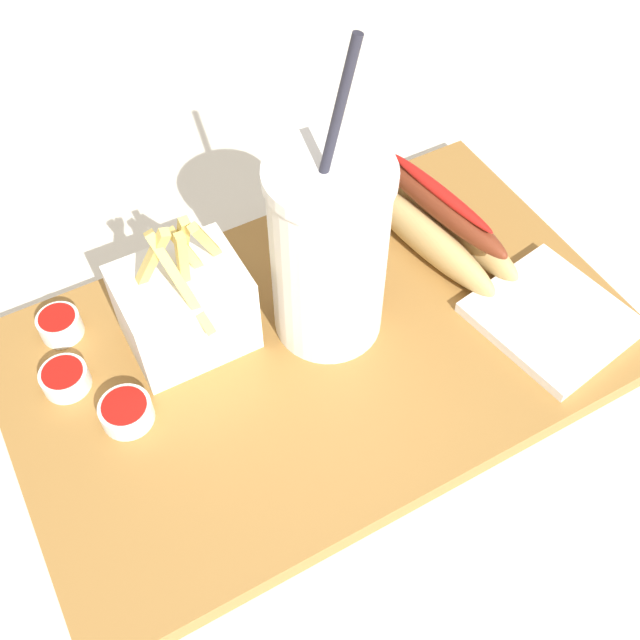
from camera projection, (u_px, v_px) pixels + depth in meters
name	position (u px, v px, depth m)	size (l,w,h in m)	color
ground_plane	(320.00, 363.00, 0.64)	(2.40, 2.40, 0.02)	silver
food_tray	(320.00, 349.00, 0.62)	(0.50, 0.30, 0.02)	olive
soda_cup	(329.00, 253.00, 0.56)	(0.09, 0.09, 0.26)	white
fries_basket	(185.00, 306.00, 0.59)	(0.10, 0.08, 0.14)	white
hot_dog_1	(436.00, 222.00, 0.66)	(0.08, 0.18, 0.07)	tan
ketchup_cup_1	(65.00, 378.00, 0.58)	(0.04, 0.04, 0.02)	white
ketchup_cup_2	(126.00, 411.00, 0.56)	(0.04, 0.04, 0.02)	white
ketchup_cup_3	(60.00, 324.00, 0.61)	(0.03, 0.03, 0.02)	white
napkin_stack	(552.00, 317.00, 0.62)	(0.11, 0.12, 0.01)	white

